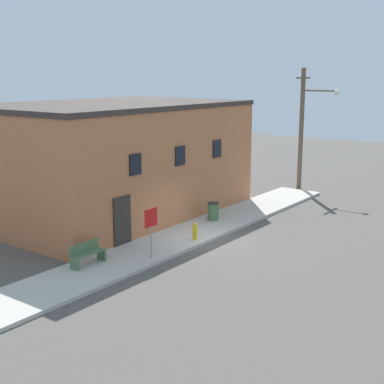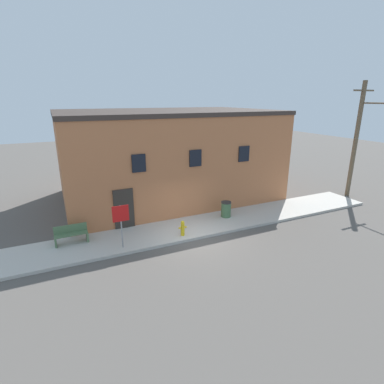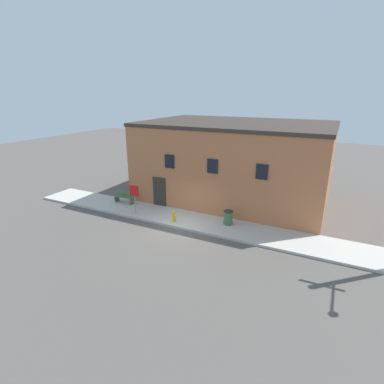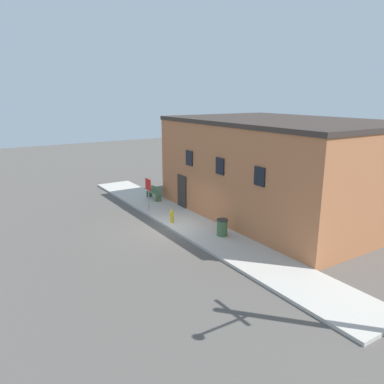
{
  "view_description": "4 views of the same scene",
  "coord_description": "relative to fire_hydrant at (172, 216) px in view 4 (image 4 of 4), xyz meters",
  "views": [
    {
      "loc": [
        -18.49,
        -12.59,
        7.12
      ],
      "look_at": [
        0.34,
        1.31,
        2.0
      ],
      "focal_mm": 50.0,
      "sensor_mm": 36.0,
      "label": 1
    },
    {
      "loc": [
        -5.7,
        -11.68,
        6.52
      ],
      "look_at": [
        0.34,
        1.31,
        2.0
      ],
      "focal_mm": 28.0,
      "sensor_mm": 36.0,
      "label": 2
    },
    {
      "loc": [
        8.09,
        -14.27,
        7.83
      ],
      "look_at": [
        0.34,
        1.31,
        2.0
      ],
      "focal_mm": 28.0,
      "sensor_mm": 36.0,
      "label": 3
    },
    {
      "loc": [
        16.99,
        -9.3,
        7.15
      ],
      "look_at": [
        0.34,
        1.31,
        2.0
      ],
      "focal_mm": 35.0,
      "sensor_mm": 36.0,
      "label": 4
    }
  ],
  "objects": [
    {
      "name": "bench",
      "position": [
        -4.94,
        1.41,
        0.04
      ],
      "size": [
        1.44,
        0.44,
        0.85
      ],
      "color": "#4C6B47",
      "rests_on": "sidewalk"
    },
    {
      "name": "trash_bin",
      "position": [
        3.14,
        1.17,
        0.07
      ],
      "size": [
        0.57,
        0.57,
        0.88
      ],
      "color": "#426642",
      "rests_on": "sidewalk"
    },
    {
      "name": "stop_sign",
      "position": [
        -2.91,
        -0.02,
        1.01
      ],
      "size": [
        0.72,
        0.06,
        1.98
      ],
      "color": "gray",
      "rests_on": "sidewalk"
    },
    {
      "name": "ground_plane",
      "position": [
        0.53,
        -0.51,
        -0.52
      ],
      "size": [
        80.0,
        80.0,
        0.0
      ],
      "primitive_type": "plane",
      "color": "#56514C"
    },
    {
      "name": "sidewalk",
      "position": [
        0.53,
        0.79,
        -0.45
      ],
      "size": [
        23.5,
        2.62,
        0.14
      ],
      "color": "#BCB7AD",
      "rests_on": "ground"
    },
    {
      "name": "fire_hydrant",
      "position": [
        0.0,
        0.0,
        0.0
      ],
      "size": [
        0.4,
        0.19,
        0.75
      ],
      "color": "gold",
      "rests_on": "sidewalk"
    },
    {
      "name": "brick_building",
      "position": [
        1.66,
        6.49,
        2.37
      ],
      "size": [
        13.41,
        8.91,
        5.78
      ],
      "color": "#B26B42",
      "rests_on": "ground"
    }
  ]
}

